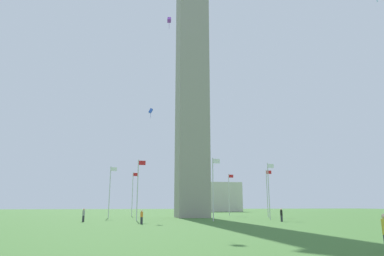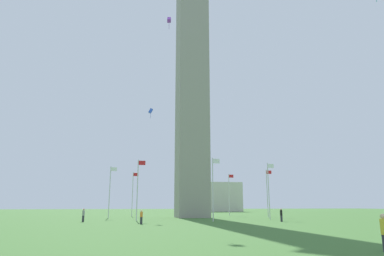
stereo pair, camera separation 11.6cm
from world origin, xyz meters
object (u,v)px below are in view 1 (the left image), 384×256
object	(u,v)px
flagpole_sw	(138,187)
distant_building	(209,197)
flagpole_e	(179,193)
person_black_shirt	(281,215)
person_gray_shirt	(83,215)
person_orange_shirt	(142,217)
obelisk_monument	(192,82)
flagpole_ne	(229,193)
kite_blue_box	(151,111)
flagpole_nw	(269,188)
flagpole_w	(213,186)
flagpole_s	(110,190)
flagpole_n	(267,191)
flagpole_se	(133,192)
kite_purple_box	(169,20)

from	to	relation	value
flagpole_sw	distant_building	bearing A→B (deg)	67.46
flagpole_e	person_black_shirt	world-z (taller)	flagpole_e
person_gray_shirt	person_orange_shirt	distance (m)	9.95
obelisk_monument	flagpole_sw	xyz separation A→B (m)	(-10.11, -10.17, -20.54)
flagpole_ne	kite_blue_box	distance (m)	26.43
flagpole_nw	flagpole_w	bearing A→B (deg)	-157.50
flagpole_w	person_orange_shirt	size ratio (longest dim) A/B	5.38
person_black_shirt	flagpole_ne	bearing A→B (deg)	-19.56
flagpole_s	flagpole_w	distance (m)	20.33
flagpole_s	person_gray_shirt	world-z (taller)	flagpole_s
obelisk_monument	flagpole_sw	size ratio (longest dim) A/B	5.81
flagpole_n	flagpole_ne	size ratio (longest dim) A/B	1.00
obelisk_monument	flagpole_se	bearing A→B (deg)	134.84
flagpole_w	person_gray_shirt	world-z (taller)	flagpole_w
person_orange_shirt	flagpole_n	bearing A→B (deg)	-57.24
flagpole_e	person_black_shirt	xyz separation A→B (m)	(8.67, -31.44, -3.87)
person_gray_shirt	distant_building	xyz separation A→B (m)	(34.84, 68.83, 3.90)
obelisk_monument	flagpole_se	world-z (taller)	obelisk_monument
flagpole_ne	flagpole_nw	world-z (taller)	same
flagpole_e	flagpole_w	xyz separation A→B (m)	(-0.00, -28.75, 0.00)
flagpole_se	flagpole_sw	distance (m)	20.33
person_gray_shirt	flagpole_n	bearing A→B (deg)	-42.04
flagpole_sw	flagpole_s	bearing A→B (deg)	112.50
flagpole_nw	person_orange_shirt	distance (m)	22.43
flagpole_se	distant_building	bearing A→B (deg)	59.18
person_gray_shirt	person_black_shirt	size ratio (longest dim) A/B	0.99
obelisk_monument	person_orange_shirt	xyz separation A→B (m)	(-10.00, -19.04, -24.48)
flagpole_n	kite_purple_box	world-z (taller)	kite_purple_box
person_orange_shirt	distant_building	bearing A→B (deg)	-25.21
flagpole_w	flagpole_s	bearing A→B (deg)	135.00
person_gray_shirt	person_black_shirt	bearing A→B (deg)	-73.71
person_gray_shirt	person_orange_shirt	world-z (taller)	person_gray_shirt
flagpole_ne	flagpole_nw	distance (m)	20.33
flagpole_ne	flagpole_n	bearing A→B (deg)	-67.50
flagpole_e	flagpole_sw	bearing A→B (deg)	-112.50
flagpole_sw	kite_blue_box	bearing A→B (deg)	72.68
flagpole_w	flagpole_nw	size ratio (longest dim) A/B	1.00
obelisk_monument	flagpole_w	xyz separation A→B (m)	(0.06, -14.38, -20.54)
flagpole_sw	person_gray_shirt	distance (m)	8.36
flagpole_ne	person_black_shirt	world-z (taller)	flagpole_ne
obelisk_monument	flagpole_nw	world-z (taller)	obelisk_monument
flagpole_s	kite_blue_box	bearing A→B (deg)	-29.21
flagpole_e	kite_purple_box	bearing A→B (deg)	-104.03
flagpole_ne	kite_blue_box	bearing A→B (deg)	-143.16
flagpole_ne	flagpole_se	distance (m)	20.33
person_black_shirt	distant_building	world-z (taller)	distant_building
flagpole_ne	kite_blue_box	size ratio (longest dim) A/B	5.01
flagpole_ne	person_orange_shirt	size ratio (longest dim) A/B	5.38
flagpole_ne	flagpole_s	world-z (taller)	same
flagpole_n	person_gray_shirt	world-z (taller)	flagpole_n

